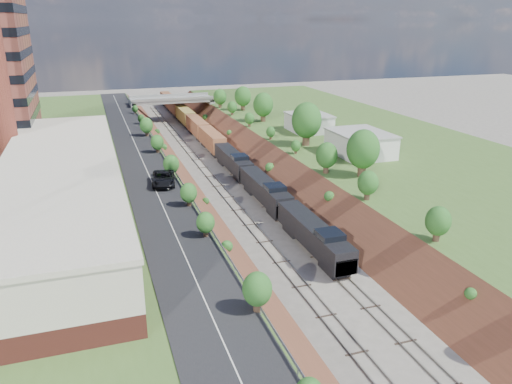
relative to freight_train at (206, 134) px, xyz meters
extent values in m
cube|color=#415F27|center=(-35.60, -29.13, -0.08)|extent=(44.00, 180.00, 5.00)
cube|color=#415F27|center=(30.40, -29.13, -0.08)|extent=(44.00, 180.00, 5.00)
cube|color=brown|center=(-13.60, -29.13, -2.58)|extent=(10.00, 180.00, 10.00)
cube|color=brown|center=(8.40, -29.13, -2.58)|extent=(10.00, 180.00, 10.00)
cube|color=gray|center=(-5.20, -29.13, -2.49)|extent=(1.58, 180.00, 0.18)
cube|color=gray|center=(0.00, -29.13, -2.49)|extent=(1.58, 180.00, 0.18)
cube|color=black|center=(-18.10, -29.13, 2.47)|extent=(8.00, 180.00, 0.10)
cube|color=#99999E|center=(-14.00, -29.13, 2.97)|extent=(0.06, 171.00, 0.30)
cube|color=brown|center=(-30.60, -51.13, 3.52)|extent=(14.00, 62.00, 2.20)
cube|color=#BDB7A2|center=(-30.60, -51.13, 6.77)|extent=(14.00, 62.00, 4.30)
cube|color=#BDB7A2|center=(-30.60, -51.13, 9.17)|extent=(14.30, 62.30, 0.50)
cube|color=gray|center=(-14.10, 32.87, 0.52)|extent=(1.50, 8.00, 6.20)
cube|color=gray|center=(8.90, 32.87, 0.52)|extent=(1.50, 8.00, 6.20)
cube|color=gray|center=(-2.60, 32.87, 3.62)|extent=(24.00, 8.00, 1.00)
cube|color=gray|center=(-2.60, 28.87, 4.42)|extent=(24.00, 0.30, 0.80)
cube|color=gray|center=(-2.60, 36.87, 4.42)|extent=(24.00, 0.30, 0.80)
cube|color=silver|center=(20.90, -37.13, 4.42)|extent=(9.00, 12.00, 4.00)
cube|color=silver|center=(20.40, -15.13, 4.22)|extent=(8.00, 10.00, 3.60)
cylinder|color=#473323|center=(14.40, -49.13, 3.74)|extent=(1.30, 1.30, 2.62)
ellipsoid|color=#235E21|center=(14.40, -49.13, 6.89)|extent=(5.25, 5.25, 6.30)
cylinder|color=#473323|center=(-14.40, -69.13, 3.04)|extent=(0.66, 0.66, 1.22)
ellipsoid|color=#235E21|center=(-14.40, -69.13, 4.51)|extent=(2.45, 2.45, 2.94)
cube|color=black|center=(0.00, -68.38, -2.13)|extent=(2.40, 4.00, 0.90)
cube|color=black|center=(0.00, -62.32, -0.21)|extent=(3.02, 18.11, 2.92)
cube|color=black|center=(0.00, -69.88, -0.78)|extent=(2.78, 3.00, 1.80)
cube|color=silver|center=(0.00, -69.88, 0.22)|extent=(2.78, 3.00, 0.15)
cube|color=black|center=(0.00, -66.88, 1.52)|extent=(2.96, 3.10, 0.90)
cube|color=black|center=(0.00, -43.22, -0.21)|extent=(3.02, 18.11, 2.92)
cube|color=black|center=(0.00, -24.11, -0.21)|extent=(3.02, 18.11, 2.92)
cube|color=brown|center=(0.00, 26.16, 0.14)|extent=(3.02, 80.44, 3.62)
imported|color=black|center=(-16.55, -43.76, 3.52)|extent=(4.31, 7.56, 1.99)
camera|label=1|loc=(-26.11, -116.62, 26.31)|focal=35.00mm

